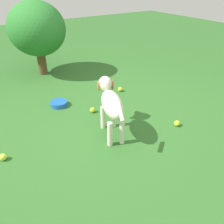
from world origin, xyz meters
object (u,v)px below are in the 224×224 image
object	(u,v)px
tennis_ball_1	(93,110)
tennis_ball_3	(120,89)
tennis_ball_2	(177,123)
water_bowl	(59,104)
tennis_ball_0	(3,157)
dog	(111,103)

from	to	relation	value
tennis_ball_1	tennis_ball_3	size ratio (longest dim) A/B	1.00
tennis_ball_2	water_bowl	xyz separation A→B (m)	(-1.18, -0.94, -0.00)
tennis_ball_0	tennis_ball_2	distance (m)	1.84
tennis_ball_2	tennis_ball_3	xyz separation A→B (m)	(-1.10, -0.02, 0.00)
tennis_ball_1	water_bowl	xyz separation A→B (m)	(-0.39, -0.28, -0.00)
tennis_ball_2	dog	bearing A→B (deg)	-113.87
tennis_ball_1	tennis_ball_2	distance (m)	1.02
tennis_ball_0	tennis_ball_2	world-z (taller)	same
tennis_ball_1	tennis_ball_3	distance (m)	0.71
dog	tennis_ball_0	world-z (taller)	dog
tennis_ball_1	water_bowl	distance (m)	0.49
tennis_ball_1	tennis_ball_3	world-z (taller)	same
tennis_ball_2	tennis_ball_3	bearing A→B (deg)	-179.06
tennis_ball_2	tennis_ball_1	bearing A→B (deg)	-140.36
dog	tennis_ball_2	size ratio (longest dim) A/B	11.85
dog	water_bowl	size ratio (longest dim) A/B	3.56
tennis_ball_0	dog	bearing A→B (deg)	80.47
dog	tennis_ball_3	bearing A→B (deg)	-21.55
tennis_ball_1	tennis_ball_3	bearing A→B (deg)	115.83
tennis_ball_0	water_bowl	xyz separation A→B (m)	(-0.69, 0.83, -0.00)
tennis_ball_2	tennis_ball_3	world-z (taller)	same
tennis_ball_1	dog	bearing A→B (deg)	-4.93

